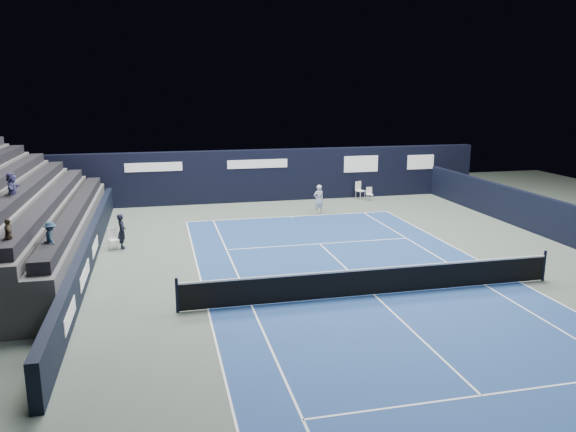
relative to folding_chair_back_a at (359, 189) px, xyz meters
name	(u,v)px	position (x,y,z in m)	size (l,w,h in m)	color
ground	(354,276)	(-5.29, -13.79, -0.61)	(48.00, 48.00, 0.00)	#48564C
court_surface	(374,295)	(-5.29, -15.79, -0.60)	(10.97, 23.77, 0.01)	navy
enclosure_wall_right	(536,214)	(5.21, -9.79, 0.29)	(0.30, 22.00, 1.80)	black
folding_chair_back_a	(359,189)	(0.00, 0.00, 0.00)	(0.62, 0.61, 1.07)	silver
folding_chair_back_b	(369,193)	(0.39, -0.70, -0.15)	(0.39, 0.38, 0.81)	silver
line_judge_chair	(113,237)	(-14.07, -8.13, -0.09)	(0.53, 0.52, 0.91)	white
line_judge	(122,231)	(-13.69, -8.12, 0.14)	(0.55, 0.36, 1.50)	black
court_markings	(374,295)	(-5.29, -15.79, -0.60)	(11.03, 23.83, 0.00)	white
tennis_net	(375,280)	(-5.29, -15.79, -0.10)	(12.90, 0.10, 1.10)	black
back_sponsor_wall	(273,175)	(-5.29, 0.71, 0.94)	(26.00, 0.63, 3.10)	black
side_barrier_left	(91,247)	(-14.79, -9.81, -0.01)	(0.33, 22.00, 1.20)	black
tennis_player	(319,199)	(-3.66, -3.56, 0.19)	(0.65, 0.87, 1.60)	silver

